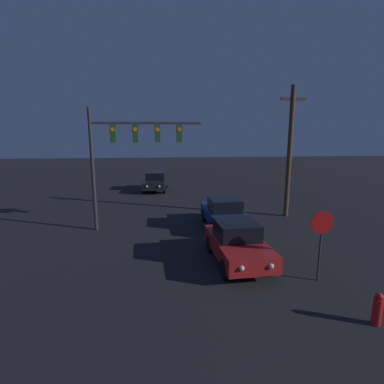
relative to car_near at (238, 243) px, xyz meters
name	(u,v)px	position (x,y,z in m)	size (l,w,h in m)	color
car_near	(238,243)	(0.00, 0.00, 0.00)	(2.12, 4.16, 1.61)	#B21E1E
car_mid	(224,213)	(0.34, 4.43, 0.00)	(2.05, 4.13, 1.61)	navy
car_far	(156,181)	(-3.59, 15.20, 0.00)	(2.15, 4.17, 1.61)	black
traffic_signal_mast	(127,145)	(-4.67, 4.64, 3.61)	(5.64, 0.30, 6.27)	#2D2D2D
stop_sign	(322,232)	(2.42, -1.78, 0.96)	(0.79, 0.07, 2.50)	#2D2D2D
utility_pole	(290,151)	(4.59, 6.25, 3.19)	(1.47, 0.28, 7.71)	#4C3823
fire_hydrant	(377,309)	(2.76, -4.25, -0.34)	(0.24, 0.24, 0.93)	red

